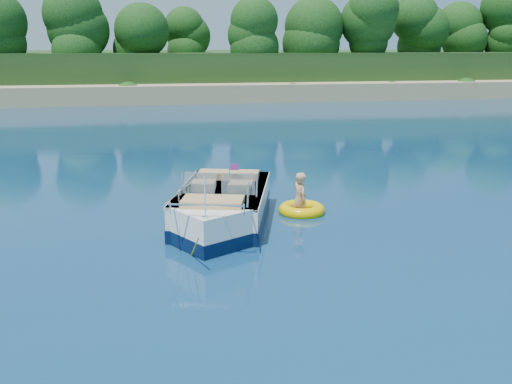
# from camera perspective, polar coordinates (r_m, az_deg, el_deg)

# --- Properties ---
(ground) EXTENTS (160.00, 160.00, 0.00)m
(ground) POSITION_cam_1_polar(r_m,az_deg,el_deg) (14.08, 10.55, -4.65)
(ground) COLOR #0B284D
(ground) RESTS_ON ground
(shoreline) EXTENTS (170.00, 59.00, 6.00)m
(shoreline) POSITION_cam_1_polar(r_m,az_deg,el_deg) (76.38, -7.41, 11.53)
(shoreline) COLOR tan
(shoreline) RESTS_ON ground
(treeline) EXTENTS (150.00, 7.12, 8.19)m
(treeline) POSITION_cam_1_polar(r_m,az_deg,el_deg) (53.62, -5.83, 15.33)
(treeline) COLOR #321D10
(treeline) RESTS_ON ground
(motorboat) EXTENTS (3.27, 6.06, 2.07)m
(motorboat) POSITION_cam_1_polar(r_m,az_deg,el_deg) (14.85, -3.49, -1.81)
(motorboat) COLOR white
(motorboat) RESTS_ON ground
(tow_tube) EXTENTS (1.54, 1.54, 0.35)m
(tow_tube) POSITION_cam_1_polar(r_m,az_deg,el_deg) (16.03, 4.59, -1.78)
(tow_tube) COLOR #F9C800
(tow_tube) RESTS_ON ground
(boy) EXTENTS (0.57, 0.94, 1.72)m
(boy) POSITION_cam_1_polar(r_m,az_deg,el_deg) (16.01, 4.32, -2.12)
(boy) COLOR tan
(boy) RESTS_ON ground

